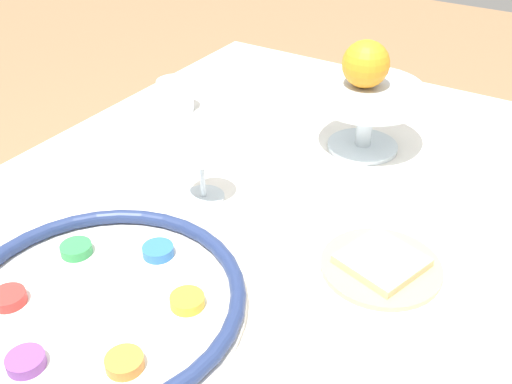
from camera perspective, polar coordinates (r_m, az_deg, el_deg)
seder_plate at (r=0.77m, az=-14.70°, el=-10.03°), size 0.36×0.36×0.03m
wine_glass at (r=0.89m, az=-5.31°, el=4.82°), size 0.07×0.07×0.14m
fruit_stand at (r=1.06m, az=10.57°, el=8.56°), size 0.19×0.19×0.12m
orange_fruit at (r=1.02m, az=10.42°, el=11.91°), size 0.08×0.08×0.08m
bread_plate at (r=0.82m, az=11.84°, el=-6.80°), size 0.16×0.16×0.02m
cup_far at (r=1.22m, az=-7.68°, el=9.11°), size 0.07×0.07×0.06m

